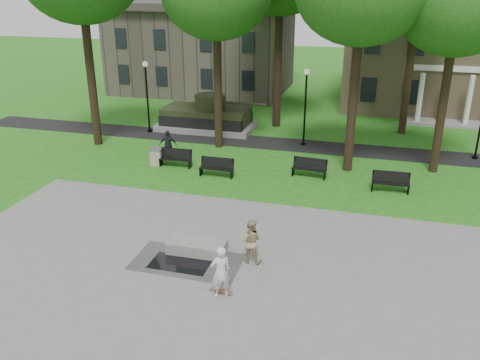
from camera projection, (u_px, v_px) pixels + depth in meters
The scene contains 20 objects.
ground at pixel (246, 232), 21.02m from camera, with size 120.00×120.00×0.00m, color #245E16.
plaza at pixel (207, 301), 16.54m from camera, with size 22.00×16.00×0.02m, color gray.
footpath at pixel (295, 145), 31.74m from camera, with size 44.00×2.60×0.01m, color black.
building_right at pixel (452, 51), 40.17m from camera, with size 17.00×12.00×8.60m.
building_left at pixel (203, 50), 46.06m from camera, with size 15.00×10.00×7.20m, color #4C443D.
tree_3 at pixel (458, 4), 24.32m from camera, with size 6.00×6.00×11.19m.
lamp_left at pixel (147, 91), 33.43m from camera, with size 0.36×0.36×4.73m.
lamp_mid at pixel (305, 101), 30.84m from camera, with size 0.36×0.36×4.73m.
tank_monument at pixel (207, 117), 34.80m from camera, with size 7.45×3.40×2.40m.
puddle at pixel (180, 264), 18.66m from camera, with size 2.20×1.20×0.00m, color black.
concrete_block at pixel (197, 247), 19.38m from camera, with size 2.20×1.00×0.45m, color gray.
skateboard at pixel (221, 292), 16.96m from camera, with size 0.78×0.20×0.07m, color brown.
skateboarder at pixel (221, 272), 16.45m from camera, with size 0.67×0.44×1.84m, color silver.
friend_watching at pixel (251, 241), 18.49m from camera, with size 0.83×0.65×1.72m, color tan.
pedestrian_walker at pixel (168, 145), 28.99m from camera, with size 1.01×0.42×1.73m, color #20222A.
park_bench_0 at pixel (176, 157), 28.07m from camera, with size 1.82×0.59×1.00m.
park_bench_1 at pixel (217, 167), 26.69m from camera, with size 1.80×0.52×1.00m.
park_bench_2 at pixel (309, 167), 26.62m from camera, with size 1.83×0.68×1.00m.
park_bench_3 at pixel (391, 181), 24.79m from camera, with size 1.81×0.58×1.00m.
trash_bin at pixel (156, 156), 28.34m from camera, with size 0.74×0.74×0.96m.
Camera 1 is at (4.72, -18.07, 9.87)m, focal length 38.00 mm.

